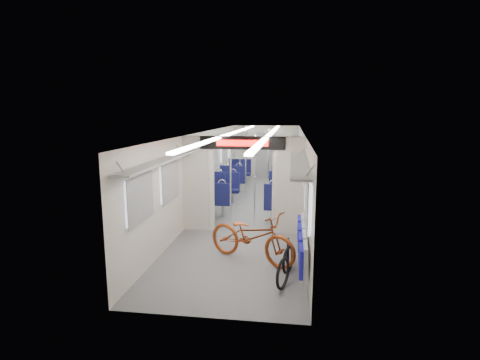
{
  "coord_description": "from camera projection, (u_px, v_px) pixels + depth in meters",
  "views": [
    {
      "loc": [
        1.12,
        -10.72,
        2.83
      ],
      "look_at": [
        -0.09,
        -1.83,
        1.23
      ],
      "focal_mm": 28.0,
      "sensor_mm": 36.0,
      "label": 1
    }
  ],
  "objects": [
    {
      "name": "carriage",
      "position": [
        251.0,
        161.0,
        10.58
      ],
      "size": [
        12.0,
        12.02,
        2.31
      ],
      "color": "#515456",
      "rests_on": "ground"
    },
    {
      "name": "bicycle",
      "position": [
        252.0,
        236.0,
        7.19
      ],
      "size": [
        2.0,
        1.46,
        1.0
      ],
      "primitive_type": "imported",
      "rotation": [
        0.0,
        0.0,
        1.1
      ],
      "color": "#8C3814",
      "rests_on": "ground"
    },
    {
      "name": "flip_bench",
      "position": [
        302.0,
        243.0,
        6.58
      ],
      "size": [
        0.12,
        2.12,
        0.53
      ],
      "color": "gray",
      "rests_on": "carriage"
    },
    {
      "name": "bike_hoop_a",
      "position": [
        283.0,
        275.0,
        6.07
      ],
      "size": [
        0.23,
        0.52,
        0.53
      ],
      "primitive_type": "torus",
      "rotation": [
        1.57,
        0.0,
        1.22
      ],
      "color": "black",
      "rests_on": "ground"
    },
    {
      "name": "bike_hoop_b",
      "position": [
        288.0,
        261.0,
        6.67
      ],
      "size": [
        0.22,
        0.5,
        0.51
      ],
      "primitive_type": "torus",
      "rotation": [
        1.57,
        0.0,
        1.22
      ],
      "color": "black",
      "rests_on": "ground"
    },
    {
      "name": "bike_hoop_c",
      "position": [
        288.0,
        252.0,
        7.15
      ],
      "size": [
        0.06,
        0.49,
        0.49
      ],
      "primitive_type": "torus",
      "rotation": [
        1.57,
        0.0,
        1.58
      ],
      "color": "black",
      "rests_on": "ground"
    },
    {
      "name": "seat_bay_near_left",
      "position": [
        220.0,
        192.0,
        11.13
      ],
      "size": [
        0.9,
        2.02,
        1.08
      ],
      "color": "#0D0F3A",
      "rests_on": "ground"
    },
    {
      "name": "seat_bay_near_right",
      "position": [
        283.0,
        194.0,
        10.69
      ],
      "size": [
        0.95,
        2.28,
        1.16
      ],
      "color": "#0D0F3A",
      "rests_on": "ground"
    },
    {
      "name": "seat_bay_far_left",
      "position": [
        236.0,
        174.0,
        14.38
      ],
      "size": [
        0.91,
        2.07,
        1.1
      ],
      "color": "#0D0F3A",
      "rests_on": "ground"
    },
    {
      "name": "seat_bay_far_right",
      "position": [
        285.0,
        174.0,
        14.21
      ],
      "size": [
        0.93,
        2.19,
        1.14
      ],
      "color": "#0D0F3A",
      "rests_on": "ground"
    },
    {
      "name": "stanchion_near_left",
      "position": [
        231.0,
        181.0,
        9.35
      ],
      "size": [
        0.04,
        0.04,
        2.3
      ],
      "primitive_type": "cylinder",
      "color": "silver",
      "rests_on": "ground"
    },
    {
      "name": "stanchion_near_right",
      "position": [
        255.0,
        180.0,
        9.49
      ],
      "size": [
        0.04,
        0.04,
        2.3
      ],
      "primitive_type": "cylinder",
      "color": "silver",
      "rests_on": "ground"
    },
    {
      "name": "stanchion_far_left",
      "position": [
        246.0,
        164.0,
        12.52
      ],
      "size": [
        0.04,
        0.04,
        2.3
      ],
      "primitive_type": "cylinder",
      "color": "silver",
      "rests_on": "ground"
    },
    {
      "name": "stanchion_far_right",
      "position": [
        268.0,
        163.0,
        12.82
      ],
      "size": [
        0.04,
        0.04,
        2.3
      ],
      "primitive_type": "cylinder",
      "color": "silver",
      "rests_on": "ground"
    }
  ]
}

